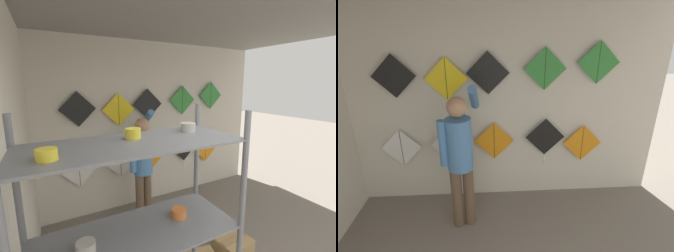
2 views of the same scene
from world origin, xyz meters
The scene contains 15 objects.
back_panel centered at (0.00, 3.39, 1.40)m, with size 4.44×0.06×2.80m, color beige.
left_panel centered at (-1.85, 1.68, 1.40)m, with size 0.06×4.16×2.80m, color beige.
ceiling_slab centered at (0.00, 1.68, 2.82)m, with size 4.44×4.16×0.04m, color gray.
shopkeeper centered at (-0.40, 2.76, 0.98)m, with size 0.43×0.64×1.74m.
cardboard_box centered at (0.29, 1.56, 0.11)m, with size 0.43×0.38×0.23m.
kite_0 centered at (-1.23, 3.30, 0.80)m, with size 0.53×0.01×0.53m.
kite_1 centered at (-0.58, 3.30, 0.83)m, with size 0.53×0.01×0.53m.
kite_2 centered at (-0.01, 3.30, 0.86)m, with size 0.53×0.01×0.53m.
kite_3 centered at (0.67, 3.30, 0.87)m, with size 0.53×0.04×0.66m.
kite_4 centered at (1.19, 3.30, 0.79)m, with size 0.53×0.01×0.53m.
kite_5 centered at (-1.19, 3.30, 1.74)m, with size 0.53×0.01×0.53m.
kite_6 centered at (-0.58, 3.30, 1.70)m, with size 0.53×0.01×0.53m.
kite_7 centered at (-0.07, 3.30, 1.77)m, with size 0.53×0.01×0.53m.
kite_8 centered at (0.62, 3.30, 1.81)m, with size 0.53×0.01×0.53m.
kite_9 centered at (1.28, 3.30, 1.88)m, with size 0.53×0.01×0.53m.
Camera 1 is at (-1.60, -0.20, 2.12)m, focal length 24.00 mm.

